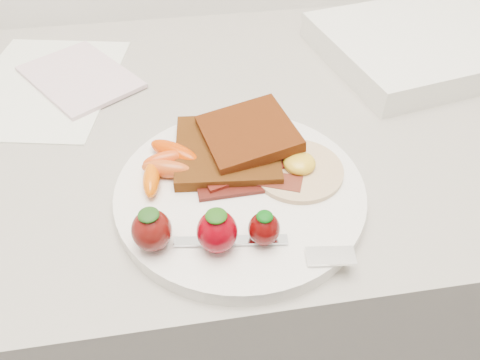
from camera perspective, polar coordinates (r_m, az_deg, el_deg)
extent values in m
cube|color=gray|center=(0.97, -1.86, -13.97)|extent=(2.00, 0.60, 0.90)
cylinder|color=white|center=(0.51, 0.00, -1.53)|extent=(0.27, 0.27, 0.02)
cube|color=#361308|center=(0.54, -1.59, 3.66)|extent=(0.13, 0.13, 0.01)
cube|color=black|center=(0.54, 1.01, 5.72)|extent=(0.12, 0.12, 0.02)
cylinder|color=beige|center=(0.52, 7.05, 1.23)|extent=(0.12, 0.12, 0.01)
ellipsoid|color=gold|center=(0.52, 7.25, 2.08)|extent=(0.04, 0.04, 0.02)
cube|color=black|center=(0.50, 0.39, -0.79)|extent=(0.10, 0.03, 0.00)
cube|color=#360A02|center=(0.51, 2.03, 0.21)|extent=(0.10, 0.06, 0.00)
cube|color=black|center=(0.51, 0.95, 1.04)|extent=(0.10, 0.05, 0.00)
ellipsoid|color=#D5440F|center=(0.53, -9.04, 2.44)|extent=(0.05, 0.03, 0.02)
ellipsoid|color=#C74D18|center=(0.52, -8.95, 1.34)|extent=(0.06, 0.03, 0.02)
ellipsoid|color=#E45A01|center=(0.51, -10.76, 0.11)|extent=(0.02, 0.05, 0.02)
ellipsoid|color=#CD3900|center=(0.54, -7.99, 3.38)|extent=(0.07, 0.06, 0.02)
ellipsoid|color=#560D0A|center=(0.44, -10.71, -6.05)|extent=(0.04, 0.04, 0.04)
ellipsoid|color=#1B4312|center=(0.43, -11.09, -4.19)|extent=(0.02, 0.02, 0.01)
ellipsoid|color=#760009|center=(0.43, -2.81, -6.29)|extent=(0.04, 0.04, 0.04)
ellipsoid|color=#1B4B0E|center=(0.42, -2.92, -4.37)|extent=(0.02, 0.02, 0.01)
ellipsoid|color=#4B0404|center=(0.44, 2.95, -5.95)|extent=(0.03, 0.03, 0.03)
ellipsoid|color=#074F0B|center=(0.43, 3.03, -4.46)|extent=(0.02, 0.02, 0.01)
cube|color=silver|center=(0.45, -1.13, -7.40)|extent=(0.11, 0.02, 0.00)
cube|color=white|center=(0.45, 11.00, -9.08)|extent=(0.05, 0.03, 0.00)
cube|color=white|center=(0.75, -22.80, 10.64)|extent=(0.25, 0.30, 0.00)
cube|color=beige|center=(0.74, -18.94, 11.80)|extent=(0.20, 0.21, 0.01)
cube|color=white|center=(0.81, 21.76, 15.26)|extent=(0.35, 0.30, 0.04)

